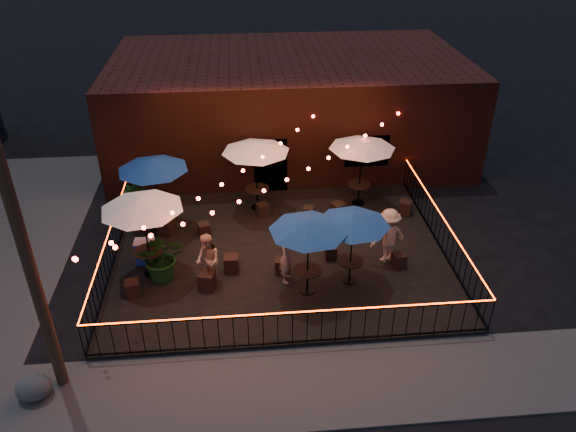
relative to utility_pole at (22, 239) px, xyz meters
name	(u,v)px	position (x,y,z in m)	size (l,w,h in m)	color
ground	(285,298)	(5.40, 2.60, -4.00)	(110.00, 110.00, 0.00)	black
patio	(280,254)	(5.40, 4.60, -3.92)	(10.00, 8.00, 0.15)	black
sidewalk	(298,387)	(5.40, -0.65, -3.98)	(18.00, 2.50, 0.05)	#494543
brick_building	(288,105)	(6.40, 12.59, -2.00)	(14.00, 8.00, 4.00)	#3B1910
utility_pole	(22,239)	(0.00, 0.00, 0.00)	(0.26, 0.26, 8.00)	#352615
fence_front	(292,329)	(5.40, 0.60, -3.34)	(10.00, 0.04, 1.04)	black
fence_left	(112,247)	(0.40, 4.60, -3.34)	(0.04, 8.00, 1.04)	black
fence_right	(440,230)	(10.40, 4.60, -3.34)	(0.04, 8.00, 1.04)	black
festoon_lights	(244,191)	(4.39, 4.30, -1.48)	(10.02, 8.72, 1.32)	#FF2C1D
cafe_table_0	(141,204)	(1.60, 3.89, -1.54)	(2.72, 2.72, 2.53)	black
cafe_table_1	(153,165)	(1.60, 6.46, -1.61)	(2.63, 2.63, 2.46)	black
cafe_table_2	(309,226)	(6.02, 2.65, -1.72)	(2.54, 2.54, 2.34)	black
cafe_table_3	(256,148)	(4.85, 7.40, -1.56)	(2.59, 2.59, 2.51)	black
cafe_table_4	(353,220)	(7.27, 3.01, -1.82)	(2.44, 2.44, 2.23)	black
cafe_table_5	(362,144)	(8.41, 7.39, -1.58)	(2.37, 2.37, 2.49)	black
bistro_chair_0	(132,288)	(1.21, 2.92, -3.62)	(0.39, 0.39, 0.46)	black
bistro_chair_1	(207,281)	(3.24, 3.05, -3.60)	(0.43, 0.43, 0.51)	black
bistro_chair_2	(166,227)	(1.83, 5.99, -3.60)	(0.43, 0.43, 0.51)	black
bistro_chair_3	(204,229)	(3.07, 5.81, -3.64)	(0.36, 0.36, 0.42)	black
bistro_chair_4	(231,263)	(3.92, 3.82, -3.61)	(0.41, 0.41, 0.49)	black
bistro_chair_5	(282,265)	(5.39, 3.61, -3.63)	(0.38, 0.38, 0.45)	black
bistro_chair_6	(263,210)	(5.00, 6.88, -3.63)	(0.37, 0.37, 0.44)	black
bistro_chair_7	(308,213)	(6.53, 6.56, -3.65)	(0.35, 0.35, 0.41)	black
bistro_chair_8	(331,252)	(6.92, 4.17, -3.65)	(0.35, 0.35, 0.41)	black
bistro_chair_9	(399,260)	(8.86, 3.58, -3.64)	(0.35, 0.35, 0.42)	black
bistro_chair_10	(338,210)	(7.57, 6.58, -3.60)	(0.42, 0.42, 0.50)	black
bistro_chair_11	(405,207)	(9.87, 6.55, -3.61)	(0.40, 0.40, 0.47)	black
patron_a	(286,257)	(5.49, 3.21, -3.05)	(0.59, 0.39, 1.61)	tan
patron_b	(208,260)	(3.30, 3.25, -3.05)	(0.78, 0.61, 1.60)	tan
patron_c	(388,236)	(8.56, 3.90, -2.97)	(1.13, 0.65, 1.75)	#DDA18B
potted_shrub_a	(162,257)	(2.00, 3.64, -3.12)	(1.32, 1.14, 1.47)	#113E0D
potted_shrub_b	(166,215)	(1.86, 6.06, -3.17)	(0.75, 0.60, 1.36)	#0A370B
potted_shrub_c	(134,206)	(0.80, 6.68, -3.14)	(0.79, 0.79, 1.41)	#1A3E10
cooler	(145,252)	(1.39, 4.45, -3.46)	(0.60, 0.44, 0.77)	#203BB9
boulder	(33,387)	(-0.50, -0.39, -3.67)	(0.84, 0.72, 0.66)	#4E4D48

